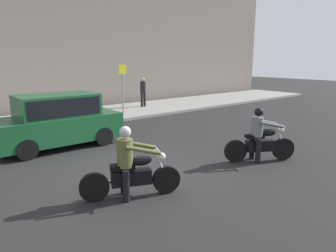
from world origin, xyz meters
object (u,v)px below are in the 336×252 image
parked_hatchback_forest_green (58,120)px  street_sign_post (123,84)px  motorcycle_with_rider_gray (260,139)px  pedestrian_bystander (143,90)px  motorcycle_with_rider_olive (130,169)px

parked_hatchback_forest_green → street_sign_post: (4.69, 3.60, 0.73)m
motorcycle_with_rider_gray → parked_hatchback_forest_green: parked_hatchback_forest_green is taller
pedestrian_bystander → motorcycle_with_rider_gray: bearing=-105.8°
motorcycle_with_rider_olive → street_sign_post: size_ratio=0.81×
motorcycle_with_rider_olive → street_sign_post: 9.80m
motorcycle_with_rider_olive → pedestrian_bystander: pedestrian_bystander is taller
street_sign_post → pedestrian_bystander: size_ratio=1.48×
motorcycle_with_rider_gray → street_sign_post: 8.85m
street_sign_post → pedestrian_bystander: (2.16, 1.29, -0.54)m
motorcycle_with_rider_olive → motorcycle_with_rider_gray: same height
parked_hatchback_forest_green → street_sign_post: bearing=37.5°
motorcycle_with_rider_gray → street_sign_post: street_sign_post is taller
motorcycle_with_rider_olive → street_sign_post: bearing=59.8°
motorcycle_with_rider_gray → street_sign_post: bearing=85.5°
motorcycle_with_rider_olive → parked_hatchback_forest_green: 4.84m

